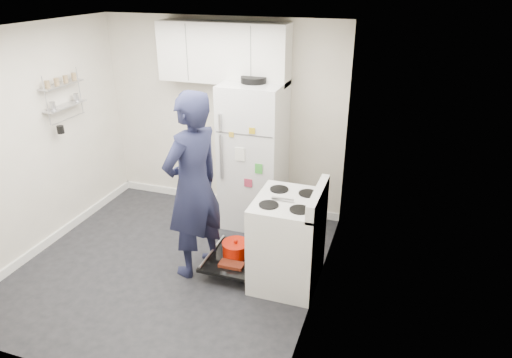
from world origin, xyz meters
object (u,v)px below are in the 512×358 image
(electric_range, at_px, (286,242))
(person, at_px, (193,187))
(refrigerator, at_px, (254,155))
(open_oven_door, at_px, (234,253))

(electric_range, height_order, person, person)
(person, bearing_deg, refrigerator, -170.16)
(refrigerator, bearing_deg, person, -101.26)
(electric_range, relative_size, open_oven_door, 1.57)
(electric_range, distance_m, person, 1.10)
(open_oven_door, bearing_deg, electric_range, -1.97)
(electric_range, xyz_separation_m, person, (-0.96, -0.10, 0.52))
(electric_range, bearing_deg, open_oven_door, 178.03)
(refrigerator, bearing_deg, open_oven_door, -82.40)
(electric_range, height_order, open_oven_door, electric_range)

